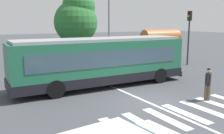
# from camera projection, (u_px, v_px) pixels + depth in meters

# --- Properties ---
(ground_plane) EXTENTS (160.00, 160.00, 0.00)m
(ground_plane) POSITION_uv_depth(u_px,v_px,m) (150.00, 102.00, 12.86)
(ground_plane) COLOR #424449
(city_transit_bus) EXTENTS (11.40, 2.79, 3.06)m
(city_transit_bus) POSITION_uv_depth(u_px,v_px,m) (102.00, 61.00, 15.81)
(city_transit_bus) COLOR black
(city_transit_bus) RESTS_ON ground_plane
(pedestrian_crossing_street) EXTENTS (0.50, 0.44, 1.72)m
(pedestrian_crossing_street) POSITION_uv_depth(u_px,v_px,m) (208.00, 82.00, 12.94)
(pedestrian_crossing_street) COLOR brown
(pedestrian_crossing_street) RESTS_ON ground_plane
(parked_car_black) EXTENTS (2.12, 4.61, 1.35)m
(parked_car_black) POSITION_uv_depth(u_px,v_px,m) (34.00, 59.00, 22.62)
(parked_car_black) COLOR black
(parked_car_black) RESTS_ON ground_plane
(parked_car_teal) EXTENTS (1.91, 4.52, 1.35)m
(parked_car_teal) POSITION_uv_depth(u_px,v_px,m) (66.00, 57.00, 24.01)
(parked_car_teal) COLOR black
(parked_car_teal) RESTS_ON ground_plane
(parked_car_charcoal) EXTENTS (2.06, 4.59, 1.35)m
(parked_car_charcoal) POSITION_uv_depth(u_px,v_px,m) (90.00, 55.00, 25.37)
(parked_car_charcoal) COLOR black
(parked_car_charcoal) RESTS_ON ground_plane
(traffic_light_far_corner) EXTENTS (0.33, 0.32, 5.06)m
(traffic_light_far_corner) POSITION_uv_depth(u_px,v_px,m) (189.00, 29.00, 23.43)
(traffic_light_far_corner) COLOR #28282B
(traffic_light_far_corner) RESTS_ON ground_plane
(bus_stop_shelter) EXTENTS (4.57, 1.54, 3.25)m
(bus_stop_shelter) POSITION_uv_depth(u_px,v_px,m) (161.00, 37.00, 27.21)
(bus_stop_shelter) COLOR #28282B
(bus_stop_shelter) RESTS_ON ground_plane
(twin_arm_street_lamp) EXTENTS (4.31, 0.32, 9.33)m
(twin_arm_street_lamp) POSITION_uv_depth(u_px,v_px,m) (109.00, 4.00, 23.72)
(twin_arm_street_lamp) COLOR #939399
(twin_arm_street_lamp) RESTS_ON ground_plane
(background_tree_right) EXTENTS (5.11, 5.11, 7.73)m
(background_tree_right) POSITION_uv_depth(u_px,v_px,m) (77.00, 18.00, 29.38)
(background_tree_right) COLOR brown
(background_tree_right) RESTS_ON ground_plane
(crosswalk_painted_stripes) EXTENTS (7.46, 2.74, 0.01)m
(crosswalk_painted_stripes) POSITION_uv_depth(u_px,v_px,m) (186.00, 113.00, 11.22)
(crosswalk_painted_stripes) COLOR silver
(crosswalk_painted_stripes) RESTS_ON ground_plane
(lane_center_line) EXTENTS (0.16, 24.00, 0.01)m
(lane_center_line) POSITION_uv_depth(u_px,v_px,m) (127.00, 93.00, 14.48)
(lane_center_line) COLOR silver
(lane_center_line) RESTS_ON ground_plane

